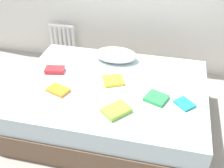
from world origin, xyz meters
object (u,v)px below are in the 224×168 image
object	(u,v)px
textbook_orange	(58,90)
textbook_yellow	(113,80)
bed	(111,104)
radiator	(63,40)
textbook_teal	(185,104)
pillow	(116,55)
textbook_green	(156,98)
textbook_lime	(116,110)
textbook_red	(55,70)

from	to	relation	value
textbook_orange	textbook_yellow	size ratio (longest dim) A/B	1.02
bed	textbook_orange	xyz separation A→B (m)	(-0.49, -0.23, 0.27)
textbook_yellow	radiator	bearing A→B (deg)	107.24
radiator	textbook_teal	size ratio (longest dim) A/B	2.82
radiator	textbook_teal	bearing A→B (deg)	-37.33
radiator	pillow	distance (m)	1.20
radiator	textbook_green	size ratio (longest dim) A/B	2.42
bed	textbook_lime	xyz separation A→B (m)	(0.15, -0.41, 0.28)
pillow	textbook_green	xyz separation A→B (m)	(0.55, -0.66, -0.05)
textbook_lime	textbook_orange	distance (m)	0.67
bed	textbook_green	bearing A→B (deg)	-15.60
textbook_lime	textbook_yellow	bearing A→B (deg)	56.86
textbook_teal	textbook_lime	bearing A→B (deg)	-112.25
pillow	textbook_red	distance (m)	0.73
bed	textbook_teal	size ratio (longest dim) A/B	11.66
textbook_red	textbook_teal	distance (m)	1.45
textbook_red	textbook_orange	size ratio (longest dim) A/B	0.98
pillow	textbook_orange	xyz separation A→B (m)	(-0.43, -0.75, -0.05)
textbook_green	textbook_teal	bearing A→B (deg)	16.36
textbook_red	textbook_teal	xyz separation A→B (m)	(1.42, -0.27, -0.01)
bed	textbook_orange	world-z (taller)	textbook_orange
textbook_teal	textbook_red	bearing A→B (deg)	-145.39
textbook_lime	textbook_yellow	distance (m)	0.49
radiator	textbook_orange	size ratio (longest dim) A/B	2.26
textbook_lime	textbook_yellow	size ratio (longest dim) A/B	1.15
pillow	textbook_teal	xyz separation A→B (m)	(0.82, -0.68, -0.06)
pillow	bed	bearing A→B (deg)	-83.06
textbook_yellow	textbook_red	bearing A→B (deg)	150.93
bed	textbook_green	distance (m)	0.57
textbook_lime	textbook_teal	xyz separation A→B (m)	(0.60, 0.25, -0.01)
textbook_yellow	textbook_lime	bearing A→B (deg)	-98.58
textbook_lime	textbook_green	distance (m)	0.43
pillow	textbook_yellow	distance (m)	0.47
textbook_red	textbook_green	bearing A→B (deg)	-22.72
textbook_lime	textbook_yellow	world-z (taller)	textbook_lime
bed	textbook_red	size ratio (longest dim) A/B	9.55
textbook_lime	textbook_green	size ratio (longest dim) A/B	1.21
bed	radiator	size ratio (longest dim) A/B	4.13
bed	textbook_orange	distance (m)	0.61
textbook_teal	textbook_yellow	bearing A→B (deg)	-151.15
textbook_red	textbook_orange	xyz separation A→B (m)	(0.18, -0.34, -0.01)
bed	textbook_green	world-z (taller)	textbook_green
textbook_red	textbook_teal	bearing A→B (deg)	-21.32
radiator	textbook_yellow	world-z (taller)	radiator
textbook_red	textbook_lime	xyz separation A→B (m)	(0.82, -0.52, -0.00)
radiator	textbook_red	xyz separation A→B (m)	(0.36, -1.09, 0.20)
radiator	textbook_red	distance (m)	1.16
textbook_red	textbook_yellow	bearing A→B (deg)	-14.74
textbook_red	textbook_yellow	size ratio (longest dim) A/B	1.00
bed	textbook_yellow	distance (m)	0.28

